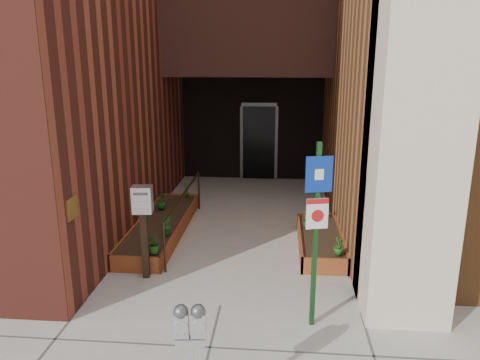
# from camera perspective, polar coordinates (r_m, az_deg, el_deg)

# --- Properties ---
(ground) EXTENTS (80.00, 80.00, 0.00)m
(ground) POSITION_cam_1_polar(r_m,az_deg,el_deg) (7.01, -2.44, -15.08)
(ground) COLOR #9E9991
(ground) RESTS_ON ground
(planter_left) EXTENTS (0.90, 3.60, 0.30)m
(planter_left) POSITION_cam_1_polar(r_m,az_deg,el_deg) (9.64, -9.58, -5.70)
(planter_left) COLOR maroon
(planter_left) RESTS_ON ground
(planter_right) EXTENTS (0.80, 2.20, 0.30)m
(planter_right) POSITION_cam_1_polar(r_m,az_deg,el_deg) (8.91, 9.76, -7.47)
(planter_right) COLOR maroon
(planter_right) RESTS_ON ground
(handrail) EXTENTS (0.04, 3.34, 0.90)m
(handrail) POSITION_cam_1_polar(r_m,az_deg,el_deg) (9.28, -6.83, -2.40)
(handrail) COLOR black
(handrail) RESTS_ON ground
(parking_meter) EXTENTS (0.30, 0.15, 1.33)m
(parking_meter) POSITION_cam_1_polar(r_m,az_deg,el_deg) (4.56, -6.10, -18.16)
(parking_meter) COLOR #B2B1B4
(parking_meter) RESTS_ON ground
(sign_post) EXTENTS (0.34, 0.12, 2.50)m
(sign_post) POSITION_cam_1_polar(r_m,az_deg,el_deg) (5.99, 9.32, -4.50)
(sign_post) COLOR #143916
(sign_post) RESTS_ON ground
(payment_dropbox) EXTENTS (0.33, 0.26, 1.54)m
(payment_dropbox) POSITION_cam_1_polar(r_m,az_deg,el_deg) (7.53, -11.74, -3.90)
(payment_dropbox) COLOR black
(payment_dropbox) RESTS_ON ground
(shrub_left_a) EXTENTS (0.43, 0.43, 0.34)m
(shrub_left_a) POSITION_cam_1_polar(r_m,az_deg,el_deg) (8.01, -10.44, -7.57)
(shrub_left_a) COLOR #205A19
(shrub_left_a) RESTS_ON planter_left
(shrub_left_b) EXTENTS (0.26, 0.26, 0.34)m
(shrub_left_b) POSITION_cam_1_polar(r_m,az_deg,el_deg) (8.77, -8.97, -5.44)
(shrub_left_b) COLOR #195A1D
(shrub_left_b) RESTS_ON planter_left
(shrub_left_c) EXTENTS (0.27, 0.27, 0.35)m
(shrub_left_c) POSITION_cam_1_polar(r_m,az_deg,el_deg) (10.19, -9.61, -2.50)
(shrub_left_c) COLOR #18551A
(shrub_left_c) RESTS_ON planter_left
(shrub_left_d) EXTENTS (0.24, 0.24, 0.32)m
(shrub_left_d) POSITION_cam_1_polar(r_m,az_deg,el_deg) (10.96, -6.50, -1.19)
(shrub_left_d) COLOR #275A19
(shrub_left_d) RESTS_ON planter_left
(shrub_right_a) EXTENTS (0.23, 0.23, 0.30)m
(shrub_right_a) POSITION_cam_1_polar(r_m,az_deg,el_deg) (7.99, 11.95, -7.87)
(shrub_right_a) COLOR #225A19
(shrub_right_a) RESTS_ON planter_right
(shrub_right_b) EXTENTS (0.23, 0.23, 0.35)m
(shrub_right_b) POSITION_cam_1_polar(r_m,az_deg,el_deg) (9.08, 8.15, -4.66)
(shrub_right_b) COLOR #1C6221
(shrub_right_b) RESTS_ON planter_right
(shrub_right_c) EXTENTS (0.32, 0.32, 0.30)m
(shrub_right_c) POSITION_cam_1_polar(r_m,az_deg,el_deg) (9.65, 10.03, -3.68)
(shrub_right_c) COLOR #1D5117
(shrub_right_c) RESTS_ON planter_right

